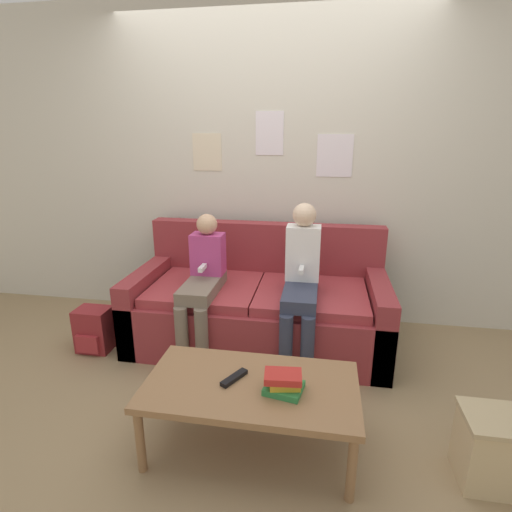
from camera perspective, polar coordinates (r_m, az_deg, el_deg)
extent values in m
plane|color=#937A56|center=(2.79, -1.56, -17.43)|extent=(10.00, 10.00, 0.00)
cube|color=beige|center=(3.41, 1.97, 12.38)|extent=(8.00, 0.06, 2.60)
cube|color=beige|center=(3.48, -7.00, 14.51)|extent=(0.25, 0.00, 0.30)
cube|color=silver|center=(3.36, 1.94, 17.11)|extent=(0.23, 0.00, 0.34)
cube|color=silver|center=(3.34, 11.18, 13.86)|extent=(0.28, 0.00, 0.33)
cube|color=maroon|center=(3.14, 0.31, -8.91)|extent=(1.92, 0.90, 0.41)
cube|color=maroon|center=(3.33, 1.39, 0.78)|extent=(1.92, 0.14, 0.47)
cube|color=maroon|center=(3.35, -14.92, -6.26)|extent=(0.14, 0.90, 0.57)
cube|color=maroon|center=(3.10, 16.89, -8.42)|extent=(0.14, 0.90, 0.57)
cube|color=#A1343A|center=(3.10, -7.20, -4.60)|extent=(0.80, 0.74, 0.07)
cube|color=#A1343A|center=(2.98, 7.93, -5.57)|extent=(0.80, 0.74, 0.07)
cube|color=#8E6642|center=(2.11, -0.74, -18.10)|extent=(1.07, 0.57, 0.04)
cylinder|color=#8E6642|center=(2.18, -16.22, -24.02)|extent=(0.04, 0.04, 0.35)
cylinder|color=#8E6642|center=(2.03, 13.52, -27.46)|extent=(0.04, 0.04, 0.35)
cylinder|color=#8E6642|center=(2.53, -11.26, -17.05)|extent=(0.04, 0.04, 0.35)
cylinder|color=#8E6642|center=(2.41, 12.81, -19.21)|extent=(0.04, 0.04, 0.35)
cylinder|color=#756656|center=(2.82, -10.51, -11.68)|extent=(0.09, 0.09, 0.48)
cylinder|color=#756656|center=(2.78, -7.74, -12.01)|extent=(0.09, 0.09, 0.48)
cube|color=#756656|center=(2.92, -7.64, -4.33)|extent=(0.23, 0.55, 0.09)
cube|color=#B73D7F|center=(3.00, -6.87, 0.32)|extent=(0.24, 0.16, 0.31)
sphere|color=tan|center=(2.95, -7.03, 4.51)|extent=(0.15, 0.15, 0.15)
cube|color=white|center=(2.89, -7.66, -1.69)|extent=(0.03, 0.12, 0.03)
cylinder|color=#33384C|center=(2.68, 4.25, -13.08)|extent=(0.09, 0.09, 0.48)
cylinder|color=#33384C|center=(2.67, 7.32, -13.27)|extent=(0.09, 0.09, 0.48)
cube|color=#33384C|center=(2.80, 6.38, -5.24)|extent=(0.23, 0.55, 0.09)
cube|color=white|center=(2.88, 6.74, 0.47)|extent=(0.24, 0.16, 0.39)
sphere|color=beige|center=(2.81, 6.94, 5.85)|extent=(0.17, 0.17, 0.17)
cube|color=white|center=(2.76, 6.51, -1.98)|extent=(0.03, 0.12, 0.03)
cube|color=black|center=(2.12, -3.14, -16.98)|extent=(0.12, 0.17, 0.02)
cube|color=#2D8442|center=(2.05, 4.00, -18.30)|extent=(0.20, 0.18, 0.03)
cube|color=gold|center=(2.03, 4.10, -17.50)|extent=(0.16, 0.14, 0.04)
cube|color=red|center=(2.00, 3.88, -16.81)|extent=(0.19, 0.14, 0.04)
cube|color=#CCB284|center=(2.37, 32.43, -22.71)|extent=(0.43, 0.25, 0.33)
cube|color=maroon|center=(3.30, -22.07, -9.68)|extent=(0.25, 0.19, 0.33)
cube|color=#A52A30|center=(3.24, -22.95, -11.55)|extent=(0.17, 0.03, 0.13)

